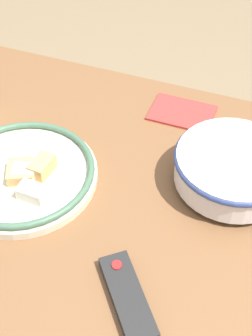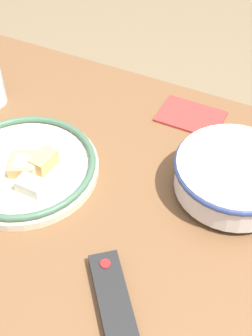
# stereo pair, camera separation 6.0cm
# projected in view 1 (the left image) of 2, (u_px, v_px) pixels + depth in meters

# --- Properties ---
(dining_table) EXTENTS (1.58, 0.81, 0.73)m
(dining_table) POSITION_uv_depth(u_px,v_px,m) (170.00, 240.00, 0.95)
(dining_table) COLOR brown
(dining_table) RESTS_ON ground_plane
(noodle_bowl) EXTENTS (0.24, 0.24, 0.08)m
(noodle_bowl) POSITION_uv_depth(u_px,v_px,m) (233.00, 168.00, 0.91)
(noodle_bowl) COLOR silver
(noodle_bowl) RESTS_ON dining_table
(food_plate) EXTENTS (0.30, 0.30, 0.05)m
(food_plate) POSITION_uv_depth(u_px,v_px,m) (23.00, 174.00, 0.94)
(food_plate) COLOR beige
(food_plate) RESTS_ON dining_table
(tv_remote) EXTENTS (0.14, 0.16, 0.02)m
(tv_remote) POSITION_uv_depth(u_px,v_px,m) (127.00, 297.00, 0.76)
(tv_remote) COLOR black
(tv_remote) RESTS_ON dining_table
(folded_napkin) EXTENTS (0.15, 0.10, 0.01)m
(folded_napkin) POSITION_uv_depth(u_px,v_px,m) (182.00, 113.00, 1.10)
(folded_napkin) COLOR #B2332D
(folded_napkin) RESTS_ON dining_table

